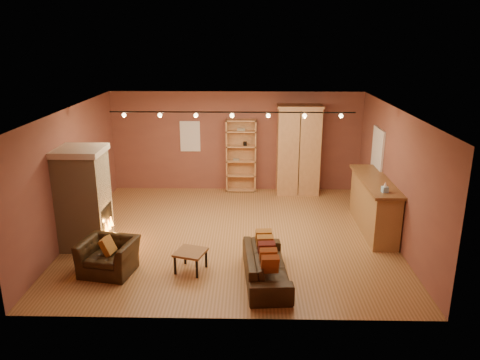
{
  "coord_description": "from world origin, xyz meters",
  "views": [
    {
      "loc": [
        0.38,
        -9.64,
        4.29
      ],
      "look_at": [
        0.17,
        0.2,
        1.22
      ],
      "focal_mm": 35.0,
      "sensor_mm": 36.0,
      "label": 1
    }
  ],
  "objects_px": {
    "bookcase": "(241,155)",
    "bar_counter": "(374,204)",
    "fireplace": "(84,198)",
    "armoire": "(298,150)",
    "coffee_table": "(191,254)",
    "loveseat": "(266,261)",
    "armchair": "(108,251)"
  },
  "relations": [
    {
      "from": "coffee_table",
      "to": "fireplace",
      "type": "bearing_deg",
      "value": 154.87
    },
    {
      "from": "fireplace",
      "to": "armoire",
      "type": "xyz_separation_m",
      "value": [
        4.76,
        3.53,
        0.19
      ]
    },
    {
      "from": "fireplace",
      "to": "loveseat",
      "type": "distance_m",
      "value": 4.05
    },
    {
      "from": "armoire",
      "to": "coffee_table",
      "type": "distance_m",
      "value": 5.3
    },
    {
      "from": "armoire",
      "to": "armchair",
      "type": "relative_size",
      "value": 2.3
    },
    {
      "from": "bookcase",
      "to": "coffee_table",
      "type": "bearing_deg",
      "value": -100.04
    },
    {
      "from": "bar_counter",
      "to": "armchair",
      "type": "height_order",
      "value": "bar_counter"
    },
    {
      "from": "bookcase",
      "to": "coffee_table",
      "type": "height_order",
      "value": "bookcase"
    },
    {
      "from": "fireplace",
      "to": "bar_counter",
      "type": "distance_m",
      "value": 6.33
    },
    {
      "from": "bookcase",
      "to": "armoire",
      "type": "bearing_deg",
      "value": -7.45
    },
    {
      "from": "loveseat",
      "to": "armchair",
      "type": "height_order",
      "value": "armchair"
    },
    {
      "from": "loveseat",
      "to": "coffee_table",
      "type": "bearing_deg",
      "value": 72.87
    },
    {
      "from": "bookcase",
      "to": "bar_counter",
      "type": "xyz_separation_m",
      "value": [
        3.06,
        -2.78,
        -0.44
      ]
    },
    {
      "from": "bookcase",
      "to": "armoire",
      "type": "xyz_separation_m",
      "value": [
        1.58,
        -0.21,
        0.2
      ]
    },
    {
      "from": "loveseat",
      "to": "coffee_table",
      "type": "xyz_separation_m",
      "value": [
        -1.41,
        0.32,
        -0.05
      ]
    },
    {
      "from": "bookcase",
      "to": "coffee_table",
      "type": "xyz_separation_m",
      "value": [
        -0.86,
        -4.83,
        -0.7
      ]
    },
    {
      "from": "bar_counter",
      "to": "fireplace",
      "type": "bearing_deg",
      "value": -171.22
    },
    {
      "from": "bookcase",
      "to": "bar_counter",
      "type": "height_order",
      "value": "bookcase"
    },
    {
      "from": "fireplace",
      "to": "bar_counter",
      "type": "height_order",
      "value": "fireplace"
    },
    {
      "from": "armchair",
      "to": "armoire",
      "type": "bearing_deg",
      "value": 60.61
    },
    {
      "from": "bookcase",
      "to": "armchair",
      "type": "relative_size",
      "value": 1.9
    },
    {
      "from": "armoire",
      "to": "armchair",
      "type": "height_order",
      "value": "armoire"
    },
    {
      "from": "bar_counter",
      "to": "loveseat",
      "type": "xyz_separation_m",
      "value": [
        -2.51,
        -2.38,
        -0.22
      ]
    },
    {
      "from": "fireplace",
      "to": "coffee_table",
      "type": "distance_m",
      "value": 2.66
    },
    {
      "from": "fireplace",
      "to": "bookcase",
      "type": "bearing_deg",
      "value": 49.66
    },
    {
      "from": "loveseat",
      "to": "fireplace",
      "type": "bearing_deg",
      "value": 65.04
    },
    {
      "from": "armchair",
      "to": "fireplace",
      "type": "bearing_deg",
      "value": 134.94
    },
    {
      "from": "fireplace",
      "to": "loveseat",
      "type": "bearing_deg",
      "value": -20.72
    },
    {
      "from": "fireplace",
      "to": "armchair",
      "type": "xyz_separation_m",
      "value": [
        0.79,
        -1.17,
        -0.63
      ]
    },
    {
      "from": "fireplace",
      "to": "armchair",
      "type": "distance_m",
      "value": 1.54
    },
    {
      "from": "bar_counter",
      "to": "loveseat",
      "type": "bearing_deg",
      "value": -136.55
    },
    {
      "from": "loveseat",
      "to": "armchair",
      "type": "bearing_deg",
      "value": 80.99
    }
  ]
}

